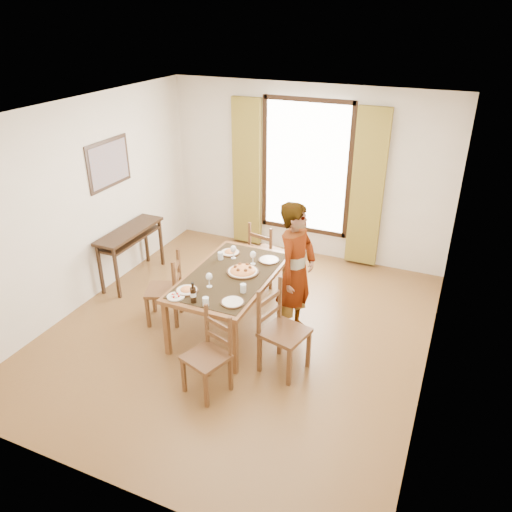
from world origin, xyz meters
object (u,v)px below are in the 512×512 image
at_px(dining_table, 231,279).
at_px(pasta_platter, 243,269).
at_px(console_table, 130,237).
at_px(man, 296,272).

distance_m(dining_table, pasta_platter, 0.19).
relative_size(console_table, pasta_platter, 3.00).
relative_size(dining_table, pasta_platter, 4.33).
bearing_deg(dining_table, man, 12.67).
distance_m(dining_table, man, 0.82).
bearing_deg(pasta_platter, dining_table, -139.36).
height_order(console_table, dining_table, console_table).
distance_m(console_table, dining_table, 1.97).
height_order(man, pasta_platter, man).
relative_size(console_table, man, 0.69).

